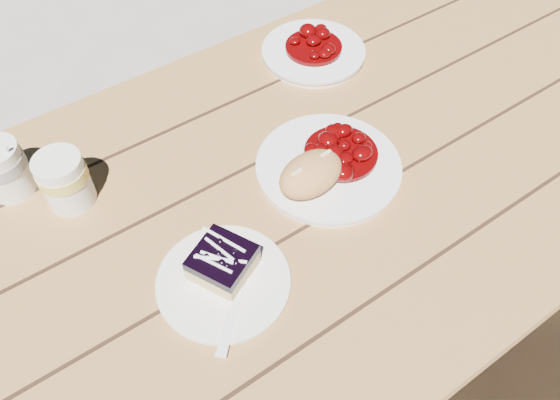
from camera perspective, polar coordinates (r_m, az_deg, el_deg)
ground at (r=1.56m, az=-1.53°, el=-17.60°), size 60.00×60.00×0.00m
picnic_table at (r=1.03m, az=-2.22°, el=-6.13°), size 2.00×1.55×0.75m
main_plate at (r=0.95m, az=5.07°, el=3.38°), size 0.24×0.24×0.02m
goulash_stew at (r=0.94m, az=6.45°, el=5.51°), size 0.13×0.13×0.04m
bread_roll at (r=0.88m, az=3.22°, el=2.72°), size 0.12×0.09×0.06m
dessert_plate at (r=0.82m, az=-5.91°, el=-8.55°), size 0.19×0.19×0.01m
blueberry_cake at (r=0.80m, az=-6.02°, el=-6.46°), size 0.11×0.11×0.05m
fork_dessert at (r=0.78m, az=-5.12°, el=-11.89°), size 0.13×0.13×0.00m
coffee_cup at (r=0.99m, az=-26.92°, el=2.88°), size 0.08×0.08×0.10m
second_plate at (r=1.18m, az=3.50°, el=15.11°), size 0.21×0.21×0.02m
second_stew at (r=1.16m, az=3.57°, el=16.26°), size 0.12×0.12×0.04m
second_cup at (r=0.94m, az=-21.55°, el=1.90°), size 0.08×0.08×0.10m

